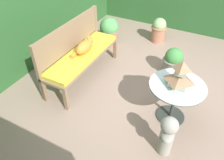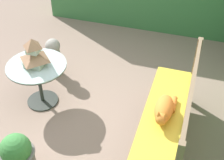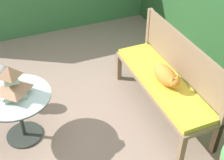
{
  "view_description": "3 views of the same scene",
  "coord_description": "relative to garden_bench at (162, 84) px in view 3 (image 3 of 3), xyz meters",
  "views": [
    {
      "loc": [
        -2.54,
        -0.9,
        2.4
      ],
      "look_at": [
        -0.36,
        0.24,
        0.39
      ],
      "focal_mm": 35.0,
      "sensor_mm": 36.0,
      "label": 1
    },
    {
      "loc": [
        2.33,
        1.12,
        2.81
      ],
      "look_at": [
        -0.33,
        0.28,
        0.55
      ],
      "focal_mm": 50.0,
      "sensor_mm": 36.0,
      "label": 2
    },
    {
      "loc": [
        2.31,
        -0.67,
        2.66
      ],
      "look_at": [
        -0.18,
        0.36,
        0.56
      ],
      "focal_mm": 50.0,
      "sensor_mm": 36.0,
      "label": 3
    }
  ],
  "objects": [
    {
      "name": "garden_bench",
      "position": [
        0.0,
        0.0,
        0.0
      ],
      "size": [
        1.62,
        0.47,
        0.48
      ],
      "color": "#7F664C",
      "rests_on": "ground"
    },
    {
      "name": "bench_backrest",
      "position": [
        -0.0,
        0.22,
        0.28
      ],
      "size": [
        1.62,
        0.06,
        0.97
      ],
      "color": "#7F664C",
      "rests_on": "ground"
    },
    {
      "name": "ground",
      "position": [
        0.06,
        -0.94,
        -0.41
      ],
      "size": [
        30.0,
        30.0,
        0.0
      ],
      "primitive_type": "plane",
      "color": "gray"
    },
    {
      "name": "pagoda_birdhouse",
      "position": [
        -0.22,
        -1.61,
        0.34
      ],
      "size": [
        0.3,
        0.3,
        0.36
      ],
      "color": "#B2BCA8",
      "rests_on": "patio_table"
    },
    {
      "name": "garden_bust",
      "position": [
        -0.8,
        -1.69,
        -0.09
      ],
      "size": [
        0.31,
        0.21,
        0.59
      ],
      "rotation": [
        0.0,
        0.0,
        0.18
      ],
      "color": "gray",
      "rests_on": "ground"
    },
    {
      "name": "cat",
      "position": [
        0.06,
        -0.01,
        0.16
      ],
      "size": [
        0.51,
        0.21,
        0.22
      ],
      "rotation": [
        0.0,
        0.0,
        0.02
      ],
      "color": "orange",
      "rests_on": "garden_bench"
    },
    {
      "name": "patio_table",
      "position": [
        -0.22,
        -1.61,
        0.06
      ],
      "size": [
        0.73,
        0.73,
        0.59
      ],
      "color": "#2D332D",
      "rests_on": "ground"
    }
  ]
}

